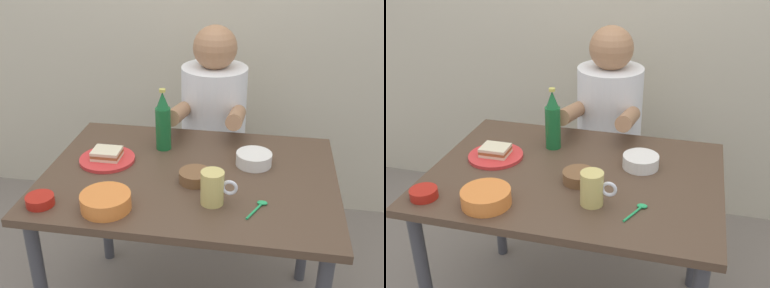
# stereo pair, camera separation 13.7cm
# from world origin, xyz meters

# --- Properties ---
(dining_table) EXTENTS (1.10, 0.80, 0.74)m
(dining_table) POSITION_xyz_m (0.00, 0.00, 0.65)
(dining_table) COLOR #4C3828
(dining_table) RESTS_ON ground
(stool) EXTENTS (0.34, 0.34, 0.45)m
(stool) POSITION_xyz_m (0.01, 0.63, 0.35)
(stool) COLOR #4C4C51
(stool) RESTS_ON ground
(person_seated) EXTENTS (0.33, 0.56, 0.72)m
(person_seated) POSITION_xyz_m (0.01, 0.62, 0.77)
(person_seated) COLOR white
(person_seated) RESTS_ON stool
(plate_orange) EXTENTS (0.22, 0.22, 0.01)m
(plate_orange) POSITION_xyz_m (-0.34, 0.05, 0.75)
(plate_orange) COLOR red
(plate_orange) RESTS_ON dining_table
(sandwich) EXTENTS (0.11, 0.09, 0.04)m
(sandwich) POSITION_xyz_m (-0.34, 0.05, 0.77)
(sandwich) COLOR beige
(sandwich) RESTS_ON plate_orange
(beer_mug) EXTENTS (0.13, 0.08, 0.12)m
(beer_mug) POSITION_xyz_m (0.11, -0.19, 0.80)
(beer_mug) COLOR #D1BC66
(beer_mug) RESTS_ON dining_table
(beer_bottle) EXTENTS (0.06, 0.06, 0.26)m
(beer_bottle) POSITION_xyz_m (-0.14, 0.19, 0.86)
(beer_bottle) COLOR #19602D
(beer_bottle) RESTS_ON dining_table
(soup_bowl_orange) EXTENTS (0.17, 0.17, 0.05)m
(soup_bowl_orange) POSITION_xyz_m (-0.23, -0.28, 0.77)
(soup_bowl_orange) COLOR orange
(soup_bowl_orange) RESTS_ON dining_table
(rice_bowl_white) EXTENTS (0.14, 0.14, 0.05)m
(rice_bowl_white) POSITION_xyz_m (0.24, 0.11, 0.77)
(rice_bowl_white) COLOR silver
(rice_bowl_white) RESTS_ON dining_table
(condiment_bowl_brown) EXTENTS (0.12, 0.12, 0.04)m
(condiment_bowl_brown) POSITION_xyz_m (0.03, -0.06, 0.76)
(condiment_bowl_brown) COLOR brown
(condiment_bowl_brown) RESTS_ON dining_table
(sambal_bowl_red) EXTENTS (0.10, 0.10, 0.03)m
(sambal_bowl_red) POSITION_xyz_m (-0.46, -0.30, 0.76)
(sambal_bowl_red) COLOR #B21E14
(sambal_bowl_red) RESTS_ON dining_table
(spoon) EXTENTS (0.07, 0.11, 0.01)m
(spoon) POSITION_xyz_m (0.27, -0.19, 0.75)
(spoon) COLOR #26A559
(spoon) RESTS_ON dining_table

